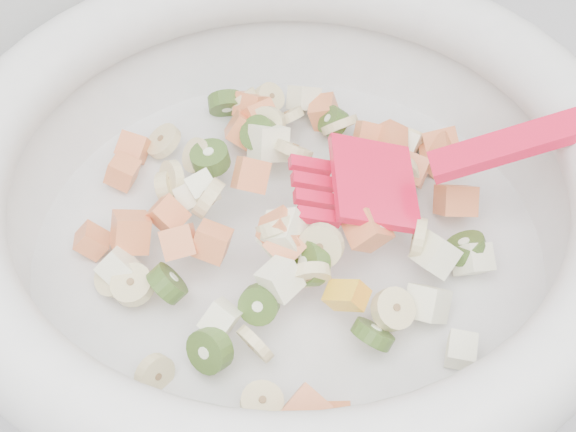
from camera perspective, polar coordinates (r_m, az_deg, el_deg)
name	(u,v)px	position (r m, az deg, el deg)	size (l,w,h in m)	color
mixing_bowl	(289,199)	(0.55, 0.05, 1.13)	(0.49, 0.43, 0.15)	silver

